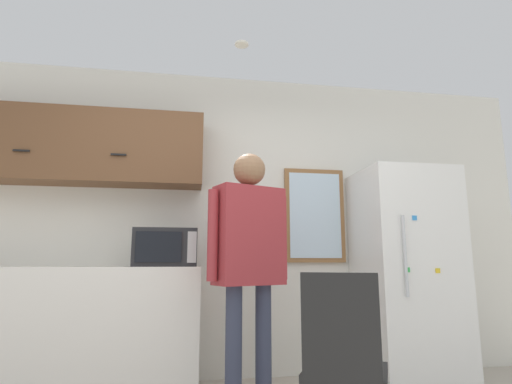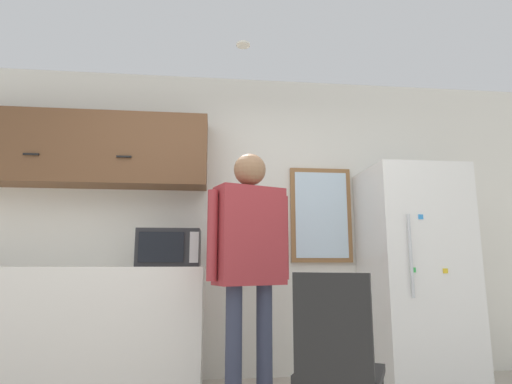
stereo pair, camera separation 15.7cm
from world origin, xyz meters
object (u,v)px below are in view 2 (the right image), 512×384
object	(u,v)px
microwave	(170,248)
person	(250,247)
refrigerator	(415,273)
chair	(337,360)

from	to	relation	value
microwave	person	size ratio (longest dim) A/B	0.27
person	refrigerator	size ratio (longest dim) A/B	0.99
person	chair	bearing A→B (deg)	-86.40
refrigerator	chair	xyz separation A→B (m)	(-1.06, -1.21, -0.38)
refrigerator	chair	world-z (taller)	refrigerator
person	chair	xyz separation A→B (m)	(0.36, -0.77, -0.57)
microwave	chair	distance (m)	1.60
microwave	person	xyz separation A→B (m)	(0.59, -0.39, -0.01)
person	chair	distance (m)	1.03
microwave	refrigerator	bearing A→B (deg)	1.74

